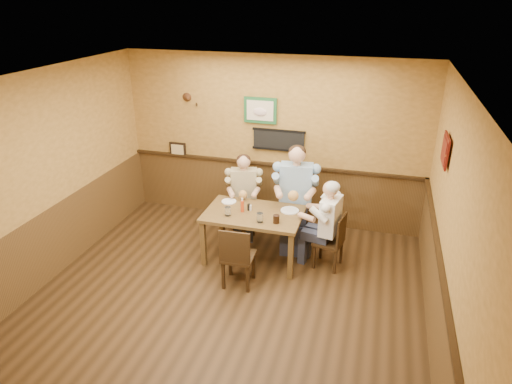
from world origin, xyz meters
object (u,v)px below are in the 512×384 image
(diner_tan_shirt, at_px, (244,198))
(water_glass_mid, at_px, (260,218))
(chair_back_right, at_px, (295,212))
(cola_tumbler, at_px, (276,219))
(dining_table, at_px, (254,218))
(hot_sauce_bottle, at_px, (242,206))
(chair_right_end, at_px, (329,241))
(diner_blue_polo, at_px, (295,200))
(water_glass_left, at_px, (228,211))
(salt_shaker, at_px, (250,208))
(pepper_shaker, at_px, (249,207))
(chair_back_left, at_px, (244,208))
(diner_white_elder, at_px, (329,230))
(chair_near_side, at_px, (239,255))

(diner_tan_shirt, bearing_deg, water_glass_mid, -76.98)
(chair_back_right, relative_size, cola_tumbler, 8.66)
(dining_table, xyz_separation_m, hot_sauce_bottle, (-0.16, -0.02, 0.19))
(chair_back_right, distance_m, chair_right_end, 0.84)
(diner_blue_polo, relative_size, water_glass_left, 11.03)
(salt_shaker, bearing_deg, chair_back_right, 47.58)
(chair_back_right, bearing_deg, diner_blue_polo, 0.00)
(diner_tan_shirt, relative_size, pepper_shaker, 11.88)
(diner_blue_polo, bearing_deg, diner_tan_shirt, 166.80)
(hot_sauce_bottle, relative_size, salt_shaker, 2.26)
(chair_right_end, xyz_separation_m, hot_sauce_bottle, (-1.26, -0.10, 0.43))
(chair_back_left, height_order, diner_white_elder, diner_white_elder)
(diner_white_elder, distance_m, salt_shaker, 1.17)
(chair_back_left, distance_m, diner_tan_shirt, 0.18)
(diner_tan_shirt, xyz_separation_m, water_glass_left, (0.05, -0.95, 0.21))
(salt_shaker, bearing_deg, chair_right_end, 1.10)
(chair_near_side, bearing_deg, chair_right_end, -147.66)
(diner_tan_shirt, relative_size, hot_sauce_bottle, 6.19)
(cola_tumbler, bearing_deg, chair_back_right, 83.73)
(chair_near_side, height_order, hot_sauce_bottle, hot_sauce_bottle)
(cola_tumbler, height_order, hot_sauce_bottle, hot_sauce_bottle)
(water_glass_mid, relative_size, salt_shaker, 1.57)
(water_glass_mid, relative_size, cola_tumbler, 1.17)
(chair_right_end, distance_m, cola_tumbler, 0.86)
(water_glass_mid, xyz_separation_m, pepper_shaker, (-0.25, 0.31, -0.02))
(chair_near_side, xyz_separation_m, pepper_shaker, (-0.08, 0.74, 0.35))
(diner_blue_polo, height_order, diner_white_elder, diner_blue_polo)
(diner_tan_shirt, bearing_deg, chair_near_side, -90.90)
(diner_blue_polo, height_order, water_glass_mid, diner_blue_polo)
(dining_table, relative_size, diner_tan_shirt, 1.16)
(chair_right_end, bearing_deg, cola_tumbler, -56.52)
(diner_tan_shirt, xyz_separation_m, diner_blue_polo, (0.87, -0.10, 0.12))
(cola_tumbler, bearing_deg, diner_blue_polo, 83.73)
(chair_right_end, relative_size, diner_white_elder, 0.70)
(diner_white_elder, height_order, cola_tumbler, diner_white_elder)
(chair_near_side, xyz_separation_m, diner_tan_shirt, (-0.37, 1.45, 0.15))
(chair_back_right, distance_m, diner_white_elder, 0.84)
(diner_white_elder, bearing_deg, chair_near_side, -44.41)
(chair_near_side, height_order, diner_tan_shirt, diner_tan_shirt)
(water_glass_mid, bearing_deg, diner_blue_polo, 70.67)
(dining_table, xyz_separation_m, pepper_shaker, (-0.09, 0.05, 0.14))
(diner_white_elder, bearing_deg, diner_tan_shirt, -104.21)
(chair_back_right, bearing_deg, pepper_shaker, -139.81)
(chair_near_side, bearing_deg, cola_tumbler, -132.65)
(diner_blue_polo, bearing_deg, cola_tumbler, -102.66)
(chair_back_left, distance_m, pepper_shaker, 0.86)
(chair_back_right, bearing_deg, chair_right_end, -49.93)
(chair_back_right, distance_m, water_glass_left, 1.21)
(pepper_shaker, bearing_deg, diner_white_elder, 1.31)
(water_glass_left, bearing_deg, chair_near_side, -57.88)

